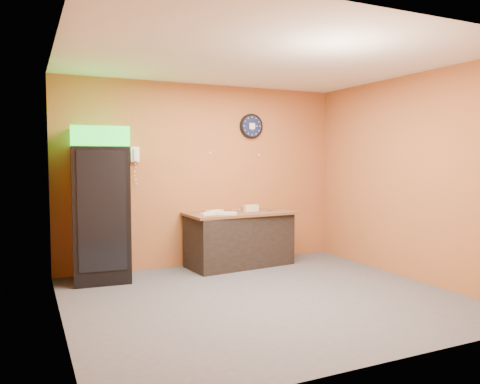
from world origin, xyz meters
TOP-DOWN VIEW (x-y plane):
  - floor at (0.00, 0.00)m, footprint 4.50×4.50m
  - back_wall at (0.00, 2.00)m, footprint 4.50×0.02m
  - left_wall at (-2.25, 0.00)m, footprint 0.02×4.00m
  - right_wall at (2.25, 0.00)m, footprint 0.02×4.00m
  - ceiling at (0.00, 0.00)m, footprint 4.50×4.00m
  - beverage_cooler at (-1.63, 1.60)m, footprint 0.78×0.79m
  - prep_counter at (0.44, 1.65)m, footprint 1.65×0.87m
  - wall_clock at (0.80, 1.97)m, footprint 0.40×0.06m
  - wall_phone at (-1.09, 1.95)m, footprint 0.12×0.10m
  - butcher_paper at (0.44, 1.65)m, footprint 1.69×0.86m
  - sub_roll_stack at (0.64, 1.64)m, footprint 0.25×0.11m
  - wrapped_sandwich_left at (-0.12, 1.48)m, footprint 0.29×0.18m
  - wrapped_sandwich_mid at (0.13, 1.41)m, footprint 0.30×0.24m
  - wrapped_sandwich_right at (0.04, 1.68)m, footprint 0.33×0.25m
  - kitchen_tool at (0.56, 1.83)m, footprint 0.07×0.07m

SIDE VIEW (x-z plane):
  - floor at x=0.00m, z-range 0.00..0.00m
  - prep_counter at x=0.44m, z-range 0.00..0.79m
  - butcher_paper at x=0.44m, z-range 0.79..0.83m
  - wrapped_sandwich_left at x=-0.12m, z-range 0.83..0.87m
  - wrapped_sandwich_mid at x=0.13m, z-range 0.83..0.88m
  - wrapped_sandwich_right at x=0.04m, z-range 0.83..0.88m
  - kitchen_tool at x=0.56m, z-range 0.83..0.90m
  - sub_roll_stack at x=0.64m, z-range 0.83..0.94m
  - beverage_cooler at x=-1.63m, z-range -0.02..2.05m
  - back_wall at x=0.00m, z-range 0.00..2.80m
  - left_wall at x=-2.25m, z-range 0.00..2.80m
  - right_wall at x=2.25m, z-range 0.00..2.80m
  - wall_phone at x=-1.09m, z-range 1.61..1.82m
  - wall_clock at x=0.80m, z-range 1.98..2.38m
  - ceiling at x=0.00m, z-range 2.79..2.81m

